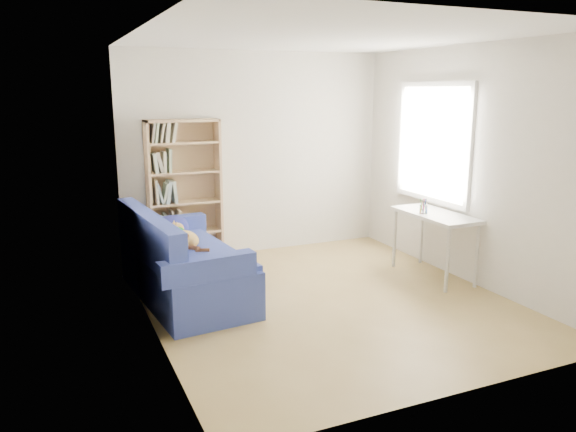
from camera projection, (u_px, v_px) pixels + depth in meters
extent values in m
plane|color=olive|center=(325.00, 300.00, 5.78)|extent=(4.00, 4.00, 0.00)
cube|color=silver|center=(256.00, 154.00, 7.28)|extent=(3.50, 0.04, 2.60)
cube|color=silver|center=(467.00, 216.00, 3.70)|extent=(3.50, 0.04, 2.60)
cube|color=silver|center=(146.00, 187.00, 4.81)|extent=(0.04, 4.00, 2.60)
cube|color=silver|center=(468.00, 166.00, 6.17)|extent=(0.04, 4.00, 2.60)
cube|color=white|center=(329.00, 36.00, 5.20)|extent=(3.50, 4.00, 0.04)
cube|color=white|center=(435.00, 143.00, 6.66)|extent=(0.01, 1.20, 1.30)
cube|color=navy|center=(186.00, 276.00, 5.80)|extent=(1.07, 1.96, 0.47)
cube|color=navy|center=(149.00, 236.00, 5.56)|extent=(0.35, 1.88, 0.46)
cube|color=navy|center=(168.00, 226.00, 6.49)|extent=(0.90, 0.25, 0.21)
cube|color=navy|center=(208.00, 268.00, 4.96)|extent=(0.90, 0.25, 0.21)
cube|color=navy|center=(187.00, 252.00, 5.75)|extent=(1.03, 1.80, 0.05)
ellipsoid|color=navy|center=(172.00, 227.00, 6.30)|extent=(0.36, 0.40, 0.27)
ellipsoid|color=#B47214|center=(186.00, 239.00, 5.83)|extent=(0.29, 0.45, 0.17)
ellipsoid|color=silver|center=(189.00, 238.00, 5.96)|extent=(0.16, 0.20, 0.10)
ellipsoid|color=#3E2110|center=(184.00, 237.00, 5.76)|extent=(0.16, 0.23, 0.08)
sphere|color=#B47214|center=(181.00, 229.00, 6.09)|extent=(0.15, 0.15, 0.15)
cone|color=#B47214|center=(178.00, 222.00, 6.10)|extent=(0.07, 0.07, 0.07)
cone|color=#B47214|center=(180.00, 223.00, 6.04)|extent=(0.07, 0.07, 0.07)
cylinder|color=green|center=(182.00, 232.00, 6.03)|extent=(0.12, 0.06, 0.12)
cylinder|color=#3E2110|center=(190.00, 248.00, 5.61)|extent=(0.12, 0.16, 0.06)
cube|color=tan|center=(149.00, 195.00, 6.67)|extent=(0.03, 0.28, 1.77)
cube|color=tan|center=(218.00, 190.00, 7.01)|extent=(0.03, 0.28, 1.77)
cube|color=tan|center=(182.00, 121.00, 6.65)|extent=(0.89, 0.28, 0.03)
cube|color=tan|center=(187.00, 261.00, 7.03)|extent=(0.89, 0.28, 0.03)
cube|color=tan|center=(182.00, 191.00, 6.96)|extent=(0.89, 0.02, 1.77)
cube|color=white|center=(435.00, 215.00, 6.36)|extent=(0.50, 1.08, 0.04)
cylinder|color=silver|center=(421.00, 235.00, 6.95)|extent=(0.04, 0.04, 0.71)
cylinder|color=silver|center=(477.00, 256.00, 6.08)|extent=(0.04, 0.04, 0.71)
cylinder|color=silver|center=(395.00, 238.00, 6.80)|extent=(0.04, 0.04, 0.71)
cylinder|color=silver|center=(447.00, 260.00, 5.92)|extent=(0.04, 0.04, 0.71)
cylinder|color=white|center=(424.00, 209.00, 6.33)|extent=(0.09, 0.09, 0.10)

